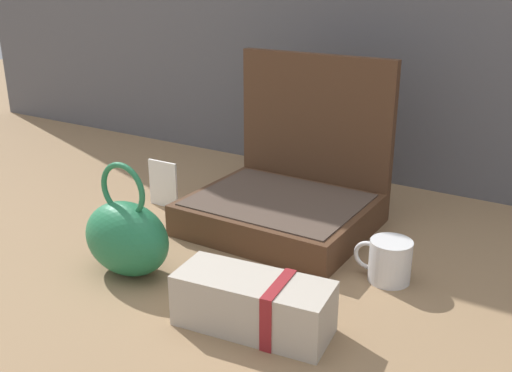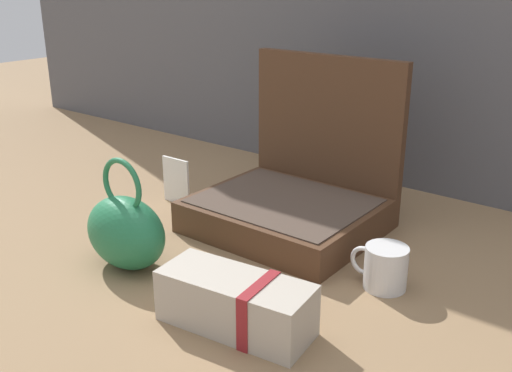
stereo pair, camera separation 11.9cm
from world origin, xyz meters
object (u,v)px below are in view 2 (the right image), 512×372
Objects in this scene: teal_pouch_handbag at (126,231)px; info_card_left at (176,181)px; cream_toiletry_bag at (237,303)px; coffee_mug at (385,267)px; open_suitcase at (296,193)px.

teal_pouch_handbag is 1.93× the size of info_card_left.
teal_pouch_handbag reaches higher than cream_toiletry_bag.
info_card_left reaches higher than coffee_mug.
open_suitcase is at bearing 154.76° from coffee_mug.
teal_pouch_handbag is at bearing 174.12° from cream_toiletry_bag.
teal_pouch_handbag is 0.51m from coffee_mug.
open_suitcase is 3.33× the size of info_card_left.
cream_toiletry_bag is (0.17, -0.41, -0.03)m from open_suitcase.
open_suitcase reaches higher than teal_pouch_handbag.
coffee_mug is 0.62m from info_card_left.
coffee_mug is (0.45, 0.24, -0.04)m from teal_pouch_handbag.
info_card_left is at bearing -166.68° from open_suitcase.
info_card_left is (-0.32, -0.08, -0.02)m from open_suitcase.
teal_pouch_handbag is 0.35m from info_card_left.
teal_pouch_handbag is 0.32m from cream_toiletry_bag.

